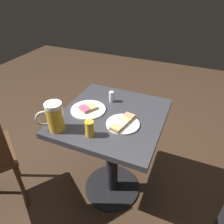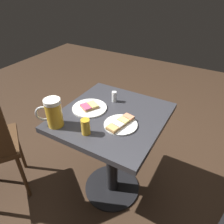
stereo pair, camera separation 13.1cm
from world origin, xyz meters
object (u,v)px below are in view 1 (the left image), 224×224
Objects in this scene: plate_near at (123,123)px; salt_shaker at (111,97)px; beer_mug at (54,117)px; plate_far at (88,109)px; beer_glass_small at (90,129)px.

salt_shaker reaches higher than plate_near.
salt_shaker is (-0.41, 0.17, -0.05)m from beer_mug.
plate_far is at bearing -102.00° from plate_near.
plate_far is 1.31× the size of beer_mug.
plate_near is at bearing 140.34° from beer_glass_small.
beer_glass_small is at bearing -39.66° from plate_near.
beer_glass_small is at bearing 98.04° from beer_mug.
plate_far is 0.19m from salt_shaker.
salt_shaker reaches higher than plate_far.
beer_glass_small is 0.38m from salt_shaker.
plate_near is 0.27m from salt_shaker.
plate_near is 0.21m from beer_glass_small.
beer_mug is 2.32× the size of salt_shaker.
salt_shaker is (-0.22, -0.17, 0.03)m from plate_near.
beer_glass_small reaches higher than plate_far.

